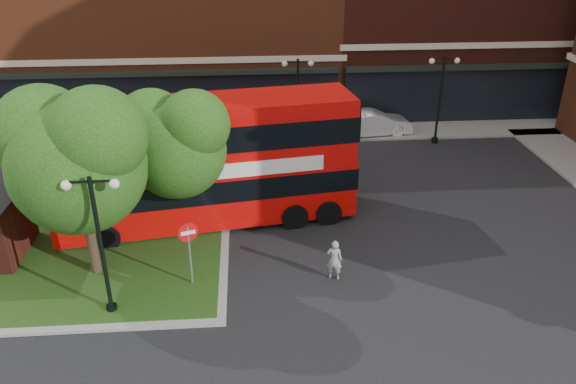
{
  "coord_description": "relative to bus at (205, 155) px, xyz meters",
  "views": [
    {
      "loc": [
        -0.78,
        -15.16,
        11.98
      ],
      "look_at": [
        0.73,
        4.75,
        2.0
      ],
      "focal_mm": 35.0,
      "sensor_mm": 36.0,
      "label": 1
    }
  ],
  "objects": [
    {
      "name": "pavement_far",
      "position": [
        2.57,
        10.27,
        -3.03
      ],
      "size": [
        44.0,
        3.0,
        0.12
      ],
      "primitive_type": "cube",
      "color": "slate",
      "rests_on": "ground"
    },
    {
      "name": "no_entry_sign",
      "position": [
        -0.37,
        -4.73,
        -1.25
      ],
      "size": [
        0.69,
        0.27,
        2.58
      ],
      "rotation": [
        0.0,
        0.0,
        0.31
      ],
      "color": "slate",
      "rests_on": "ground"
    },
    {
      "name": "ground",
      "position": [
        2.57,
        -6.23,
        -3.09
      ],
      "size": [
        120.0,
        120.0,
        0.0
      ],
      "primitive_type": "plane",
      "color": "black",
      "rests_on": "ground"
    },
    {
      "name": "tree_island_west",
      "position": [
        -4.03,
        -3.65,
        1.71
      ],
      "size": [
        5.4,
        4.71,
        7.21
      ],
      "color": "#2D2116",
      "rests_on": "ground"
    },
    {
      "name": "bus",
      "position": [
        0.0,
        0.0,
        0.0
      ],
      "size": [
        12.61,
        4.66,
        4.71
      ],
      "rotation": [
        0.0,
        0.0,
        0.15
      ],
      "color": "red",
      "rests_on": "ground"
    },
    {
      "name": "woman",
      "position": [
        4.73,
        -4.62,
        -2.3
      ],
      "size": [
        0.65,
        0.51,
        1.57
      ],
      "primitive_type": "imported",
      "rotation": [
        0.0,
        0.0,
        2.89
      ],
      "color": "gray",
      "rests_on": "ground"
    },
    {
      "name": "car_silver",
      "position": [
        2.41,
        8.27,
        -2.38
      ],
      "size": [
        4.27,
        1.93,
        1.42
      ],
      "primitive_type": "imported",
      "rotation": [
        0.0,
        0.0,
        1.63
      ],
      "color": "#B0B3B7",
      "rests_on": "ground"
    },
    {
      "name": "lamp_island",
      "position": [
        -2.93,
        -6.03,
        -0.26
      ],
      "size": [
        1.72,
        0.36,
        5.0
      ],
      "color": "black",
      "rests_on": "ground"
    },
    {
      "name": "car_white",
      "position": [
        9.23,
        9.77,
        -2.34
      ],
      "size": [
        4.68,
        2.08,
        1.49
      ],
      "primitive_type": "imported",
      "rotation": [
        0.0,
        0.0,
        1.69
      ],
      "color": "white",
      "rests_on": "ground"
    },
    {
      "name": "tree_island_east",
      "position": [
        -1.01,
        -1.16,
        1.15
      ],
      "size": [
        4.46,
        3.9,
        6.29
      ],
      "color": "#2D2116",
      "rests_on": "ground"
    },
    {
      "name": "lamp_far_left",
      "position": [
        4.57,
        8.27,
        -0.26
      ],
      "size": [
        1.72,
        0.36,
        5.0
      ],
      "color": "black",
      "rests_on": "ground"
    },
    {
      "name": "traffic_island",
      "position": [
        -5.43,
        -3.23,
        -3.02
      ],
      "size": [
        12.6,
        7.6,
        0.15
      ],
      "color": "gray",
      "rests_on": "ground"
    },
    {
      "name": "lamp_far_right",
      "position": [
        12.57,
        8.27,
        -0.26
      ],
      "size": [
        1.72,
        0.36,
        5.0
      ],
      "color": "black",
      "rests_on": "ground"
    }
  ]
}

